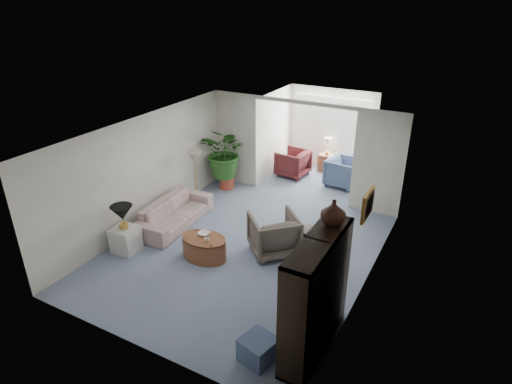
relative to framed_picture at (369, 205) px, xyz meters
The scene contains 26 objects.
floor 2.99m from the framed_picture, behind, with size 6.00×6.00×0.00m, color #7C89A3.
sunroom_floor 5.16m from the framed_picture, 120.36° to the left, with size 2.60×2.60×0.00m, color #7C89A3.
back_pier_left 5.37m from the framed_picture, 144.59° to the left, with size 1.20×0.12×2.50m, color white.
back_pier_right 3.18m from the framed_picture, 100.24° to the left, with size 1.20×0.12×2.50m, color white.
back_header 4.03m from the framed_picture, 128.43° to the left, with size 2.60×0.12×0.10m, color white.
window_pane 5.83m from the framed_picture, 114.98° to the left, with size 2.20×0.02×1.50m, color white.
window_blinds 5.81m from the framed_picture, 115.11° to the left, with size 2.20×0.02×1.50m, color white.
framed_picture is the anchor object (origin of this frame).
sofa 4.59m from the framed_picture, behind, with size 2.07×0.81×0.60m, color beige.
end_table 4.89m from the framed_picture, 167.71° to the right, with size 0.48×0.48×0.53m, color silver.
table_lamp 4.74m from the framed_picture, 167.71° to the right, with size 0.44×0.44×0.30m, color black.
floor_lamp 4.79m from the framed_picture, 162.28° to the left, with size 0.36×0.36×0.28m, color beige.
coffee_table 3.39m from the framed_picture, behind, with size 0.95×0.95×0.45m, color brown.
coffee_bowl 3.32m from the framed_picture, behind, with size 0.24×0.24×0.06m, color white.
coffee_cup 3.16m from the framed_picture, 169.35° to the right, with size 0.10×0.10×0.09m, color beige.
wingback_chair 2.32m from the framed_picture, 168.19° to the left, with size 0.90×0.92×0.84m, color #675D51.
side_table_dark 1.98m from the framed_picture, 149.69° to the left, with size 0.47×0.38×0.57m, color black.
entertainment_cabinet 1.83m from the framed_picture, 97.99° to the right, with size 0.44×1.66×1.85m, color black.
cabinet_urn 1.21m from the framed_picture, 101.42° to the right, with size 0.36×0.36×0.38m, color black.
ottoman 2.85m from the framed_picture, 110.01° to the right, with size 0.46×0.46×0.37m, color slate.
plant_pot 5.36m from the framed_picture, 149.07° to the left, with size 0.40×0.40×0.32m, color #AC4432.
house_plant 5.18m from the framed_picture, 149.07° to the left, with size 1.25×1.09×1.39m, color #2A5E20.
sunroom_chair_blue 4.80m from the framed_picture, 111.61° to the left, with size 0.83×0.85×0.78m, color slate.
sunroom_chair_maroon 5.51m from the framed_picture, 126.71° to the left, with size 0.81×0.83×0.76m, color maroon.
sunroom_table 5.79m from the framed_picture, 115.92° to the left, with size 0.42×0.33×0.52m, color brown.
shelf_clutter 1.86m from the framed_picture, 99.18° to the right, with size 0.30×1.25×1.06m.
Camera 1 is at (3.83, -6.51, 4.87)m, focal length 30.43 mm.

